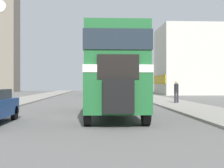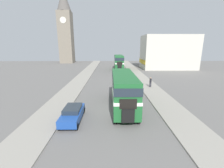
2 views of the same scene
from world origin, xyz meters
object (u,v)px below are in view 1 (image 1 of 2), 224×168
(double_decker_bus, at_px, (112,69))
(pedestrian_walking, at_px, (176,90))
(church_tower, at_px, (4,19))
(bus_distant, at_px, (110,77))

(double_decker_bus, relative_size, pedestrian_walking, 5.59)
(pedestrian_walking, bearing_deg, church_tower, 121.76)
(bus_distant, bearing_deg, church_tower, 135.52)
(double_decker_bus, distance_m, bus_distant, 29.59)
(pedestrian_walking, bearing_deg, bus_distant, 102.03)
(church_tower, bearing_deg, pedestrian_walking, -58.24)
(church_tower, bearing_deg, bus_distant, -44.48)
(bus_distant, xyz_separation_m, church_tower, (-21.62, 21.23, 12.69))
(double_decker_bus, distance_m, church_tower, 56.29)
(pedestrian_walking, distance_m, church_tower, 51.54)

